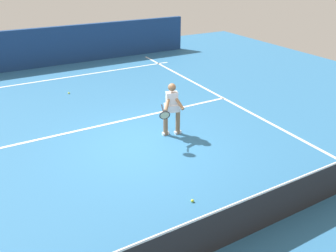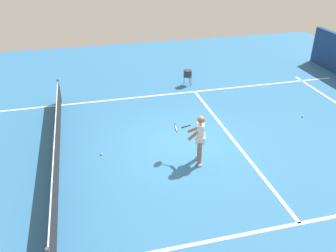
# 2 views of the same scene
# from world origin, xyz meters

# --- Properties ---
(ground_plane) EXTENTS (24.41, 24.41, 0.00)m
(ground_plane) POSITION_xyz_m (0.00, 0.00, 0.00)
(ground_plane) COLOR teal
(court_back_wall) EXTENTS (13.16, 0.24, 1.80)m
(court_back_wall) POSITION_xyz_m (0.00, -9.09, 0.90)
(court_back_wall) COLOR navy
(court_back_wall) RESTS_ON ground
(baseline_marking) EXTENTS (9.16, 0.10, 0.01)m
(baseline_marking) POSITION_xyz_m (0.00, -6.89, 0.00)
(baseline_marking) COLOR white
(baseline_marking) RESTS_ON ground
(service_line_marking) EXTENTS (8.16, 0.10, 0.01)m
(service_line_marking) POSITION_xyz_m (0.00, -1.66, 0.00)
(service_line_marking) COLOR white
(service_line_marking) RESTS_ON ground
(sideline_left_marking) EXTENTS (0.10, 16.78, 0.01)m
(sideline_left_marking) POSITION_xyz_m (-4.08, 0.00, 0.00)
(sideline_left_marking) COLOR white
(sideline_left_marking) RESTS_ON ground
(court_net) EXTENTS (8.84, 0.08, 1.00)m
(court_net) POSITION_xyz_m (0.00, 3.97, 0.47)
(court_net) COLOR #4C4C51
(court_net) RESTS_ON ground
(tennis_player) EXTENTS (0.96, 0.88, 1.55)m
(tennis_player) POSITION_xyz_m (-1.02, -0.11, 0.85)
(tennis_player) COLOR #8C6647
(tennis_player) RESTS_ON ground
(tennis_ball_near) EXTENTS (0.07, 0.07, 0.07)m
(tennis_ball_near) POSITION_xyz_m (0.06, 2.70, 0.03)
(tennis_ball_near) COLOR #D1E533
(tennis_ball_near) RESTS_ON ground
(tennis_ball_mid) EXTENTS (0.07, 0.07, 0.07)m
(tennis_ball_mid) POSITION_xyz_m (0.81, -4.85, 0.03)
(tennis_ball_mid) COLOR #D1E533
(tennis_ball_mid) RESTS_ON ground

